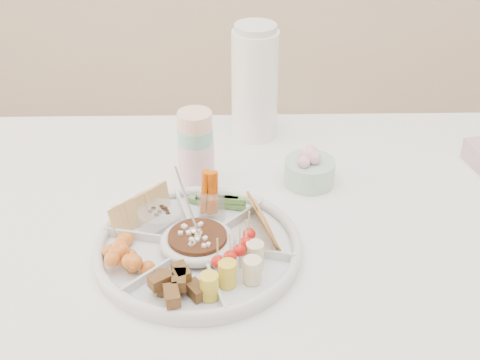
{
  "coord_description": "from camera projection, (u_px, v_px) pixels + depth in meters",
  "views": [
    {
      "loc": [
        -0.17,
        -1.04,
        1.55
      ],
      "look_at": [
        -0.15,
        0.04,
        0.86
      ],
      "focal_mm": 50.0,
      "sensor_mm": 36.0,
      "label": 1
    }
  ],
  "objects": [
    {
      "name": "granola_chunks",
      "position": [
        177.0,
        285.0,
        1.12
      ],
      "size": [
        0.13,
        0.13,
        0.05
      ],
      "primitive_type": null,
      "rotation": [
        0.0,
        0.0,
        -0.24
      ],
      "color": "brown",
      "rests_on": "party_tray"
    },
    {
      "name": "tortillas",
      "position": [
        264.0,
        223.0,
        1.26
      ],
      "size": [
        0.13,
        0.13,
        0.06
      ],
      "primitive_type": null,
      "rotation": [
        0.0,
        0.0,
        -0.24
      ],
      "color": "#A15F30",
      "rests_on": "party_tray"
    },
    {
      "name": "party_tray",
      "position": [
        198.0,
        245.0,
        1.23
      ],
      "size": [
        0.46,
        0.46,
        0.04
      ],
      "primitive_type": "cylinder",
      "rotation": [
        0.0,
        0.0,
        -0.24
      ],
      "color": "silver",
      "rests_on": "dining_table"
    },
    {
      "name": "pita_raisins",
      "position": [
        151.0,
        208.0,
        1.3
      ],
      "size": [
        0.14,
        0.14,
        0.06
      ],
      "primitive_type": null,
      "rotation": [
        0.0,
        0.0,
        -0.24
      ],
      "color": "#D7BB82",
      "rests_on": "party_tray"
    },
    {
      "name": "bean_dip",
      "position": [
        198.0,
        242.0,
        1.23
      ],
      "size": [
        0.13,
        0.13,
        0.04
      ],
      "primitive_type": "cylinder",
      "rotation": [
        0.0,
        0.0,
        -0.24
      ],
      "color": "#57281E",
      "rests_on": "party_tray"
    },
    {
      "name": "banana_tomato",
      "position": [
        250.0,
        260.0,
        1.14
      ],
      "size": [
        0.13,
        0.13,
        0.08
      ],
      "primitive_type": null,
      "rotation": [
        0.0,
        0.0,
        -0.24
      ],
      "color": "#E5D966",
      "rests_on": "party_tray"
    },
    {
      "name": "flower_bowl",
      "position": [
        310.0,
        167.0,
        1.43
      ],
      "size": [
        0.14,
        0.14,
        0.08
      ],
      "primitive_type": "cylinder",
      "rotation": [
        0.0,
        0.0,
        0.3
      ],
      "color": "#A4CBAE",
      "rests_on": "dining_table"
    },
    {
      "name": "thermos",
      "position": [
        255.0,
        81.0,
        1.57
      ],
      "size": [
        0.12,
        0.12,
        0.28
      ],
      "primitive_type": "cylinder",
      "rotation": [
        0.0,
        0.0,
        0.1
      ],
      "color": "white",
      "rests_on": "dining_table"
    },
    {
      "name": "cherries",
      "position": [
        127.0,
        252.0,
        1.19
      ],
      "size": [
        0.15,
        0.15,
        0.05
      ],
      "primitive_type": null,
      "rotation": [
        0.0,
        0.0,
        -0.24
      ],
      "color": "#FF9C32",
      "rests_on": "party_tray"
    },
    {
      "name": "carrot_cucumber",
      "position": [
        215.0,
        189.0,
        1.32
      ],
      "size": [
        0.13,
        0.13,
        0.1
      ],
      "primitive_type": null,
      "rotation": [
        0.0,
        0.0,
        -0.24
      ],
      "color": "#CE5505",
      "rests_on": "party_tray"
    },
    {
      "name": "cup_stack",
      "position": [
        195.0,
        139.0,
        1.4
      ],
      "size": [
        0.08,
        0.08,
        0.22
      ],
      "primitive_type": "cylinder",
      "rotation": [
        0.0,
        0.0,
        -0.02
      ],
      "color": "white",
      "rests_on": "dining_table"
    }
  ]
}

